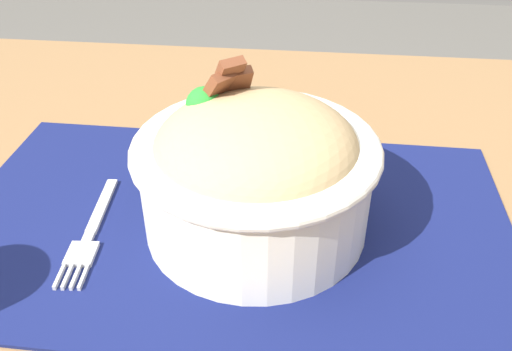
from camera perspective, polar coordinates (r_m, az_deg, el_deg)
table at (r=0.49m, az=1.15°, el=-12.94°), size 1.22×0.82×0.71m
placemat at (r=0.47m, az=-2.63°, el=-4.88°), size 0.47×0.29×0.00m
bowl at (r=0.43m, az=-0.05°, el=0.80°), size 0.22×0.22×0.14m
fork at (r=0.47m, az=-16.85°, el=-5.82°), size 0.02×0.14×0.00m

